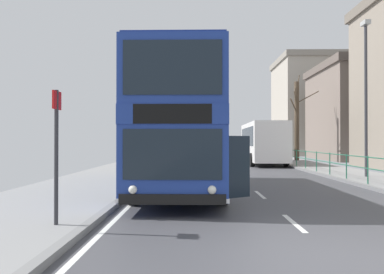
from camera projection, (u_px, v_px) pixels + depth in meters
name	position (u px, v px, depth m)	size (l,w,h in m)	color
ground	(287.00, 253.00, 6.47)	(15.80, 140.00, 0.20)	#434348
double_decker_bus_main	(183.00, 127.00, 15.09)	(3.30, 11.31, 4.38)	navy
background_bus_far_lane	(263.00, 142.00, 32.01)	(2.76, 9.72, 3.14)	white
pedestrian_railing_far_kerb	(323.00, 159.00, 21.65)	(0.05, 29.58, 1.08)	#236B4C
bus_stop_sign_near	(56.00, 142.00, 8.19)	(0.08, 0.44, 2.64)	#2D2D33
street_lamp_far_side	(366.00, 86.00, 19.37)	(0.28, 0.60, 7.23)	#38383D
bare_tree_far_00	(297.00, 119.00, 35.79)	(2.91, 2.57, 7.46)	#4C3D2D
background_building_01	(370.00, 112.00, 40.21)	(9.90, 11.55, 9.21)	slate
background_building_02	(317.00, 107.00, 54.13)	(10.41, 11.27, 12.50)	#B2A899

